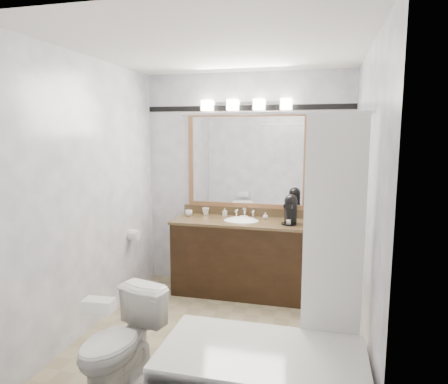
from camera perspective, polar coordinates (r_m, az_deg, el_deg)
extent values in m
cube|color=tan|center=(3.84, -0.80, -19.91)|extent=(2.40, 2.60, 0.01)
cube|color=white|center=(3.45, -0.89, 19.92)|extent=(2.40, 2.60, 0.01)
cube|color=white|center=(4.69, 3.24, 1.47)|extent=(2.40, 0.01, 2.50)
cube|color=white|center=(2.22, -9.56, -6.55)|extent=(2.40, 0.01, 2.50)
cube|color=white|center=(3.91, -18.18, -0.34)|extent=(0.01, 2.60, 2.50)
cube|color=white|center=(3.33, 19.62, -1.88)|extent=(0.01, 2.60, 2.50)
cube|color=black|center=(4.59, 2.47, -9.43)|extent=(1.50, 0.55, 0.82)
cube|color=olive|center=(4.48, 2.50, -4.25)|extent=(1.53, 0.58, 0.03)
cube|color=olive|center=(4.72, 3.16, -2.78)|extent=(1.53, 0.03, 0.10)
ellipsoid|color=white|center=(4.48, 2.50, -4.44)|extent=(0.44, 0.34, 0.14)
cube|color=#9E6D47|center=(4.63, 3.26, 10.99)|extent=(1.40, 0.04, 0.05)
cube|color=#9E6D47|center=(4.70, 3.16, -1.89)|extent=(1.40, 0.04, 0.05)
cube|color=#9E6D47|center=(4.81, -4.74, 4.63)|extent=(0.05, 0.04, 1.00)
cube|color=#9E6D47|center=(4.56, 11.59, 4.27)|extent=(0.05, 0.04, 1.00)
cube|color=white|center=(4.64, 3.22, 4.50)|extent=(1.30, 0.01, 1.00)
cube|color=silver|center=(4.63, 3.25, 12.54)|extent=(0.90, 0.05, 0.03)
cube|color=white|center=(4.69, -2.41, 12.25)|extent=(0.12, 0.12, 0.12)
cube|color=white|center=(4.61, 1.26, 12.32)|extent=(0.12, 0.12, 0.12)
cube|color=white|center=(4.55, 5.03, 12.34)|extent=(0.12, 0.12, 0.12)
cube|color=white|center=(4.52, 8.88, 12.31)|extent=(0.12, 0.12, 0.12)
cube|color=black|center=(4.65, 3.31, 11.91)|extent=(2.40, 0.01, 0.06)
cube|color=white|center=(2.86, 5.37, -25.52)|extent=(1.30, 0.72, 0.45)
cylinder|color=silver|center=(2.75, 7.09, 11.11)|extent=(1.30, 0.02, 0.02)
cube|color=white|center=(2.79, 15.39, -5.20)|extent=(0.40, 0.04, 1.55)
cylinder|color=white|center=(4.55, -12.70, -5.98)|extent=(0.11, 0.12, 0.12)
imported|color=white|center=(3.12, -14.65, -20.08)|extent=(0.55, 0.75, 0.69)
cube|color=white|center=(2.76, -17.41, -15.17)|extent=(0.20, 0.12, 0.08)
cylinder|color=black|center=(4.32, 9.25, -4.49)|extent=(0.16, 0.16, 0.02)
cylinder|color=black|center=(4.35, 9.50, -2.82)|extent=(0.14, 0.14, 0.24)
sphere|color=black|center=(4.33, 9.54, -1.29)|extent=(0.14, 0.14, 0.14)
cube|color=black|center=(4.27, 9.24, -1.98)|extent=(0.11, 0.11, 0.05)
cylinder|color=silver|center=(4.30, 9.19, -4.19)|extent=(0.05, 0.05, 0.05)
imported|color=white|center=(4.73, -5.06, -2.98)|extent=(0.11, 0.11, 0.07)
imported|color=white|center=(4.79, -2.63, -2.74)|extent=(0.09, 0.09, 0.08)
imported|color=white|center=(4.69, 0.11, -2.88)|extent=(0.05, 0.05, 0.10)
imported|color=white|center=(4.55, 5.93, -3.39)|extent=(0.08, 0.08, 0.08)
cube|color=beige|center=(4.59, 2.83, -3.59)|extent=(0.08, 0.05, 0.03)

